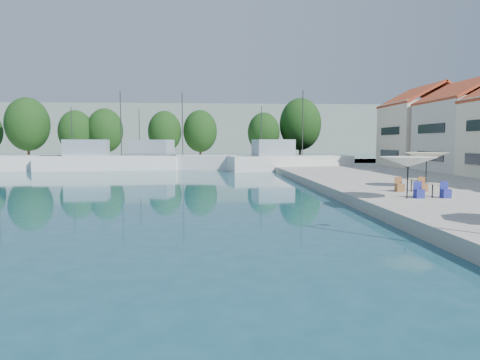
{
  "coord_description": "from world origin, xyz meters",
  "views": [
    {
      "loc": [
        -1.36,
        1.16,
        3.42
      ],
      "look_at": [
        0.21,
        26.0,
        1.24
      ],
      "focal_mm": 32.0,
      "sensor_mm": 36.0,
      "label": 1
    }
  ],
  "objects": [
    {
      "name": "tree_02",
      "position": [
        -29.91,
        69.48,
        6.25
      ],
      "size": [
        6.61,
        6.61,
        9.79
      ],
      "color": "#3F2B19",
      "rests_on": "quay_far"
    },
    {
      "name": "hill_east",
      "position": [
        40.0,
        180.0,
        6.0
      ],
      "size": [
        140.0,
        40.0,
        12.0
      ],
      "primitive_type": "cube",
      "color": "gray",
      "rests_on": "ground"
    },
    {
      "name": "hill_west",
      "position": [
        -30.0,
        160.0,
        8.0
      ],
      "size": [
        180.0,
        40.0,
        16.0
      ],
      "primitive_type": "cube",
      "color": "gray",
      "rests_on": "ground"
    },
    {
      "name": "tree_06",
      "position": [
        -3.42,
        71.76,
        5.3
      ],
      "size": [
        5.51,
        5.51,
        8.15
      ],
      "color": "#3F2B19",
      "rests_on": "quay_far"
    },
    {
      "name": "umbrella_white",
      "position": [
        8.36,
        21.87,
        2.46
      ],
      "size": [
        2.87,
        2.87,
        2.11
      ],
      "color": "black",
      "rests_on": "quay_right"
    },
    {
      "name": "building_06",
      "position": [
        24.0,
        51.0,
        5.5
      ],
      "size": [
        9.0,
        8.8,
        10.2
      ],
      "color": "beige",
      "rests_on": "quay_right"
    },
    {
      "name": "trawler_02",
      "position": [
        -15.03,
        55.94,
        1.07
      ],
      "size": [
        17.25,
        5.66,
        10.2
      ],
      "rotation": [
        0.0,
        0.0,
        0.07
      ],
      "color": "white",
      "rests_on": "ground"
    },
    {
      "name": "cafe_table_02",
      "position": [
        9.82,
        22.15,
        0.89
      ],
      "size": [
        1.82,
        0.7,
        0.76
      ],
      "color": "black",
      "rests_on": "quay_right"
    },
    {
      "name": "tree_04",
      "position": [
        -18.05,
        69.01,
        5.29
      ],
      "size": [
        5.49,
        5.49,
        8.13
      ],
      "color": "#3F2B19",
      "rests_on": "quay_far"
    },
    {
      "name": "trawler_03",
      "position": [
        -7.33,
        57.48,
        1.07
      ],
      "size": [
        17.46,
        8.37,
        10.2
      ],
      "rotation": [
        0.0,
        0.0,
        -0.25
      ],
      "color": "silver",
      "rests_on": "ground"
    },
    {
      "name": "quay_far",
      "position": [
        -8.0,
        67.0,
        0.3
      ],
      "size": [
        90.0,
        16.0,
        0.6
      ],
      "primitive_type": "cube",
      "color": "gray",
      "rests_on": "ground"
    },
    {
      "name": "cafe_table_03",
      "position": [
        10.08,
        25.03,
        0.89
      ],
      "size": [
        1.82,
        0.7,
        0.76
      ],
      "color": "black",
      "rests_on": "quay_right"
    },
    {
      "name": "umbrella_cream",
      "position": [
        12.15,
        27.41,
        2.54
      ],
      "size": [
        2.75,
        2.75,
        2.2
      ],
      "color": "black",
      "rests_on": "quay_right"
    },
    {
      "name": "tree_03",
      "position": [
        -22.25,
        68.2,
        5.07
      ],
      "size": [
        5.23,
        5.23,
        7.75
      ],
      "color": "#3F2B19",
      "rests_on": "quay_far"
    },
    {
      "name": "tree_05",
      "position": [
        -9.19,
        71.68,
        5.2
      ],
      "size": [
        5.39,
        5.39,
        7.97
      ],
      "color": "#3F2B19",
      "rests_on": "quay_far"
    },
    {
      "name": "tree_08",
      "position": [
        13.06,
        71.37,
        6.46
      ],
      "size": [
        6.85,
        6.85,
        10.15
      ],
      "color": "#3F2B19",
      "rests_on": "quay_far"
    },
    {
      "name": "trawler_04",
      "position": [
        7.8,
        53.14,
        1.07
      ],
      "size": [
        15.8,
        7.05,
        10.2
      ],
      "rotation": [
        0.0,
        0.0,
        0.21
      ],
      "color": "silver",
      "rests_on": "ground"
    },
    {
      "name": "building_05",
      "position": [
        24.0,
        42.0,
        5.26
      ],
      "size": [
        8.4,
        8.8,
        9.7
      ],
      "color": "beige",
      "rests_on": "quay_right"
    },
    {
      "name": "tree_07",
      "position": [
        6.86,
        70.25,
        5.04
      ],
      "size": [
        5.2,
        5.2,
        7.69
      ],
      "color": "#3F2B19",
      "rests_on": "quay_far"
    }
  ]
}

